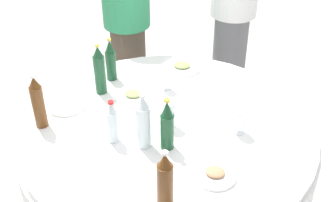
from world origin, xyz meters
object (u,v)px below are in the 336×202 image
Objects in this scene: wine_glass_south at (166,75)px; bottle_clear_east at (143,123)px; bottle_brown_left at (38,103)px; plate_near at (133,96)px; bottle_brown_rear at (165,180)px; plate_west at (182,67)px; bottle_clear_far at (112,123)px; wine_glass_inner at (240,116)px; plate_outer at (215,174)px; person_rear at (127,24)px; dining_table at (168,146)px; bottle_dark_green_north at (100,71)px; bottle_dark_green_south at (167,126)px; wine_glass_left at (171,110)px; bottle_dark_green_inner at (111,61)px; person_east at (233,13)px; plate_mid at (67,105)px.

bottle_clear_east is at bearing -81.04° from wine_glass_south.
bottle_brown_left is 0.55m from plate_near.
bottle_brown_rear is 1.19× the size of plate_west.
bottle_clear_far reaches higher than wine_glass_inner.
bottle_clear_east is at bearing 166.80° from plate_outer.
plate_near is (-0.65, 0.11, -0.09)m from wine_glass_inner.
plate_west is (0.50, 0.83, -0.13)m from bottle_brown_left.
plate_west is at bearing 117.60° from plate_outer.
person_rear is at bearing 118.43° from bottle_clear_east.
dining_table is 5.09× the size of bottle_dark_green_north.
bottle_dark_green_south reaches higher than wine_glass_south.
bottle_clear_far is 0.77× the size of bottle_brown_left.
bottle_clear_far is 0.31m from wine_glass_left.
bottle_dark_green_inner is 1.08m from person_east.
dining_table is at bearing -90.00° from person_rear.
bottle_clear_east is 1.47m from person_east.
wine_glass_south is 0.78m from plate_outer.
wine_glass_left is at bearing -89.30° from person_east.
bottle_clear_east is 0.19× the size of person_rear.
wine_glass_inner reaches higher than wine_glass_south.
plate_outer is (0.46, -0.88, 0.00)m from plate_west.
plate_near is at bearing -35.32° from bottle_dark_green_inner.
bottle_brown_rear is 0.85m from bottle_brown_left.
plate_outer is 0.12× the size of person_east.
bottle_dark_green_north is 0.57m from plate_west.
bottle_dark_green_south is (0.11, 0.03, -0.01)m from bottle_clear_east.
plate_mid is (-0.66, 0.13, -0.12)m from bottle_dark_green_south.
plate_outer is (0.83, -0.61, -0.12)m from bottle_dark_green_inner.
person_east is (0.02, 1.27, 0.03)m from wine_glass_left.
bottle_dark_green_south is 1.37× the size of plate_near.
bottle_clear_far is 1.23m from person_rear.
bottle_dark_green_north is 0.24m from plate_near.
wine_glass_south is (-0.14, 0.33, 0.24)m from dining_table.
wine_glass_left is at bearing -168.13° from wine_glass_inner.
wine_glass_left reaches higher than plate_west.
bottle_brown_left reaches higher than bottle_brown_rear.
plate_near is at bearing -104.60° from person_east.
person_rear is at bearing 123.30° from bottle_dark_green_south.
bottle_dark_green_south is at bearing -68.67° from wine_glass_south.
person_east is 0.78m from person_rear.
plate_west is at bearing 69.42° from plate_near.
person_rear is (-0.68, 0.93, -0.02)m from wine_glass_left.
wine_glass_south reaches higher than dining_table.
wine_glass_south is at bearing 111.33° from bottle_dark_green_south.
plate_outer is at bearing -62.40° from plate_west.
bottle_brown_rear is at bearing -56.48° from plate_near.
bottle_brown_rear is 0.54m from wine_glass_left.
dining_table is 1.01× the size of person_rear.
person_rear reaches higher than bottle_brown_rear.
bottle_dark_green_north reaches higher than bottle_dark_green_south.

